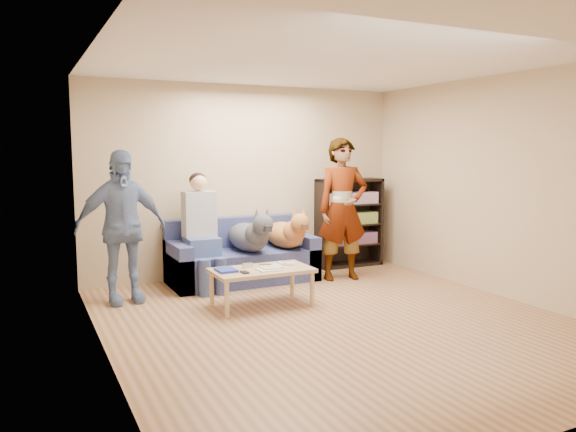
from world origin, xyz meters
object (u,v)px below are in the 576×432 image
sofa (241,260)px  coffee_table (262,273)px  person_seated (202,227)px  dog_gray (251,235)px  bookshelf (349,221)px  camera_silver (248,265)px  person_standing_right (343,209)px  dog_tan (287,233)px  notebook_blue (226,270)px  person_standing_left (121,227)px

sofa → coffee_table: bearing=-100.4°
person_seated → dog_gray: (0.62, -0.10, -0.13)m
bookshelf → camera_silver: bearing=-148.5°
person_standing_right → dog_tan: person_standing_right is taller
bookshelf → dog_gray: bearing=-165.4°
sofa → coffee_table: (-0.22, -1.20, 0.09)m
person_seated → dog_gray: person_seated is taller
person_seated → dog_gray: 0.64m
notebook_blue → person_seated: size_ratio=0.18×
person_standing_right → person_seated: 1.87m
dog_gray → dog_tan: size_ratio=1.08×
dog_gray → person_seated: bearing=170.9°
camera_silver → person_seated: 1.03m
dog_gray → notebook_blue: bearing=-125.7°
person_standing_left → bookshelf: size_ratio=1.33×
camera_silver → sofa: 1.14m
camera_silver → coffee_table: bearing=-45.0°
person_standing_right → person_seated: bearing=179.1°
person_standing_right → camera_silver: 1.78m
camera_silver → dog_tan: dog_tan is taller
notebook_blue → dog_tan: size_ratio=0.22×
camera_silver → sofa: bearing=72.5°
sofa → dog_tan: (0.58, -0.19, 0.35)m
person_standing_right → person_standing_left: size_ratio=1.09×
sofa → person_seated: 0.76m
person_standing_right → sofa: (-1.26, 0.48, -0.66)m
person_standing_left → person_seated: (1.02, 0.26, -0.09)m
person_standing_left → dog_tan: bearing=-0.6°
sofa → bookshelf: bearing=7.4°
dog_gray → dog_tan: dog_gray is taller
person_standing_left → coffee_table: size_ratio=1.58×
bookshelf → dog_tan: bearing=-160.8°
coffee_table → bookshelf: bookshelf is taller
sofa → dog_tan: bearing=-18.1°
person_seated → dog_tan: (1.15, -0.06, -0.14)m
coffee_table → bookshelf: 2.50m
person_standing_right → coffee_table: size_ratio=1.71×
person_standing_left → sofa: (1.59, 0.38, -0.59)m
person_standing_left → camera_silver: (1.25, -0.70, -0.42)m
person_standing_right → bookshelf: (0.54, 0.71, -0.26)m
dog_tan → camera_silver: bearing=-136.0°
person_standing_right → dog_gray: (-1.21, 0.25, -0.30)m
person_standing_right → notebook_blue: 2.06m
camera_silver → person_standing_left: bearing=150.8°
camera_silver → person_seated: person_seated is taller
notebook_blue → dog_tan: (1.20, 0.96, 0.20)m
coffee_table → dog_tan: bearing=51.5°
dog_tan → coffee_table: (-0.80, -1.01, -0.25)m
person_standing_right → person_seated: size_ratio=1.28×
camera_silver → bookshelf: bookshelf is taller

